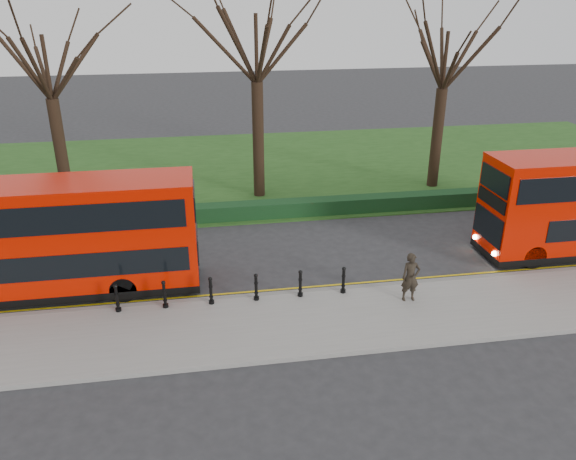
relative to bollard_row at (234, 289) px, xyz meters
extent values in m
plane|color=#28282B|center=(0.24, 1.35, -0.65)|extent=(120.00, 120.00, 0.00)
cube|color=gray|center=(0.24, -1.65, -0.57)|extent=(60.00, 4.00, 0.15)
cube|color=slate|center=(0.24, 0.35, -0.57)|extent=(60.00, 0.25, 0.16)
cube|color=#204717|center=(0.24, 16.35, -0.62)|extent=(60.00, 18.00, 0.06)
cube|color=black|center=(0.24, 8.15, -0.25)|extent=(60.00, 0.90, 0.80)
cube|color=yellow|center=(0.24, 0.65, -0.64)|extent=(60.00, 0.10, 0.01)
cube|color=yellow|center=(0.24, 0.85, -0.64)|extent=(60.00, 0.10, 0.01)
cylinder|color=black|center=(-7.76, 11.35, 2.14)|extent=(0.60, 0.60, 5.59)
cylinder|color=black|center=(2.24, 11.35, 2.42)|extent=(0.60, 0.60, 6.14)
cylinder|color=black|center=(12.24, 11.35, 2.12)|extent=(0.60, 0.60, 5.54)
cylinder|color=black|center=(-4.03, 0.00, 0.00)|extent=(0.15, 0.15, 1.00)
cylinder|color=black|center=(-2.42, 0.00, 0.00)|extent=(0.15, 0.15, 1.00)
cylinder|color=black|center=(-0.81, 0.00, 0.00)|extent=(0.15, 0.15, 1.00)
cylinder|color=black|center=(0.81, 0.00, 0.00)|extent=(0.15, 0.15, 1.00)
cylinder|color=black|center=(2.42, 0.00, 0.00)|extent=(0.15, 0.15, 1.00)
cylinder|color=black|center=(4.03, 0.00, 0.00)|extent=(0.15, 0.15, 1.00)
cube|color=#C61100|center=(-6.56, 2.03, 1.66)|extent=(10.72, 2.44, 3.95)
cube|color=black|center=(-6.56, 2.03, -0.36)|extent=(10.74, 2.46, 0.29)
cube|color=black|center=(-5.78, 0.80, 0.96)|extent=(8.57, 0.04, 0.93)
cube|color=black|center=(-6.56, 0.80, 2.71)|extent=(10.13, 0.04, 1.02)
cylinder|color=black|center=(-3.93, 0.96, -0.16)|extent=(0.97, 0.29, 0.97)
cylinder|color=black|center=(-3.93, 3.10, -0.16)|extent=(0.97, 0.29, 0.97)
cube|color=black|center=(10.66, 2.06, 1.99)|extent=(0.06, 2.15, 0.54)
cylinder|color=black|center=(12.24, 0.98, -0.16)|extent=(0.98, 0.29, 0.98)
cylinder|color=black|center=(12.24, 3.14, -0.16)|extent=(0.98, 0.29, 0.98)
imported|color=black|center=(6.24, -0.89, 0.41)|extent=(0.68, 0.45, 1.82)
camera|label=1|loc=(-0.93, -17.58, 9.88)|focal=35.00mm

